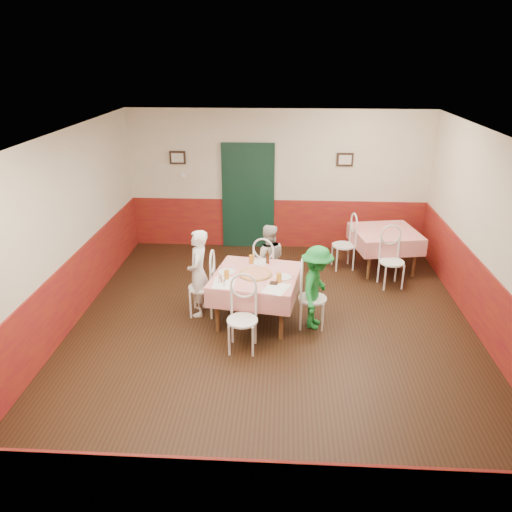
# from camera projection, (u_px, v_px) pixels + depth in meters

# --- Properties ---
(floor) EXTENTS (7.00, 7.00, 0.00)m
(floor) POSITION_uv_depth(u_px,v_px,m) (272.00, 332.00, 7.31)
(floor) COLOR black
(floor) RESTS_ON ground
(ceiling) EXTENTS (7.00, 7.00, 0.00)m
(ceiling) POSITION_uv_depth(u_px,v_px,m) (275.00, 139.00, 6.24)
(ceiling) COLOR white
(ceiling) RESTS_ON back_wall
(back_wall) EXTENTS (6.00, 0.10, 2.80)m
(back_wall) POSITION_uv_depth(u_px,v_px,m) (278.00, 181.00, 10.00)
(back_wall) COLOR beige
(back_wall) RESTS_ON ground
(front_wall) EXTENTS (6.00, 0.10, 2.80)m
(front_wall) POSITION_uv_depth(u_px,v_px,m) (260.00, 419.00, 3.54)
(front_wall) COLOR beige
(front_wall) RESTS_ON ground
(left_wall) EXTENTS (0.10, 7.00, 2.80)m
(left_wall) POSITION_uv_depth(u_px,v_px,m) (58.00, 239.00, 6.93)
(left_wall) COLOR beige
(left_wall) RESTS_ON ground
(right_wall) EXTENTS (0.10, 7.00, 2.80)m
(right_wall) POSITION_uv_depth(u_px,v_px,m) (499.00, 248.00, 6.61)
(right_wall) COLOR beige
(right_wall) RESTS_ON ground
(wainscot_back) EXTENTS (6.00, 0.03, 1.00)m
(wainscot_back) POSITION_uv_depth(u_px,v_px,m) (277.00, 223.00, 10.33)
(wainscot_back) COLOR maroon
(wainscot_back) RESTS_ON ground
(wainscot_front) EXTENTS (6.00, 0.03, 1.00)m
(wainscot_front) POSITION_uv_depth(u_px,v_px,m) (260.00, 510.00, 3.90)
(wainscot_front) COLOR maroon
(wainscot_front) RESTS_ON ground
(wainscot_left) EXTENTS (0.03, 7.00, 1.00)m
(wainscot_left) POSITION_uv_depth(u_px,v_px,m) (68.00, 296.00, 7.28)
(wainscot_left) COLOR maroon
(wainscot_left) RESTS_ON ground
(wainscot_right) EXTENTS (0.03, 7.00, 1.00)m
(wainscot_right) POSITION_uv_depth(u_px,v_px,m) (486.00, 308.00, 6.95)
(wainscot_right) COLOR maroon
(wainscot_right) RESTS_ON ground
(door) EXTENTS (0.96, 0.06, 2.10)m
(door) POSITION_uv_depth(u_px,v_px,m) (248.00, 198.00, 10.12)
(door) COLOR black
(door) RESTS_ON ground
(picture_left) EXTENTS (0.32, 0.03, 0.26)m
(picture_left) POSITION_uv_depth(u_px,v_px,m) (178.00, 158.00, 9.89)
(picture_left) COLOR black
(picture_left) RESTS_ON back_wall
(picture_right) EXTENTS (0.32, 0.03, 0.26)m
(picture_right) POSITION_uv_depth(u_px,v_px,m) (345.00, 160.00, 9.71)
(picture_right) COLOR black
(picture_right) RESTS_ON back_wall
(thermostat) EXTENTS (0.10, 0.03, 0.10)m
(thermostat) POSITION_uv_depth(u_px,v_px,m) (184.00, 175.00, 10.02)
(thermostat) COLOR white
(thermostat) RESTS_ON back_wall
(main_table) EXTENTS (1.40, 1.40, 0.77)m
(main_table) POSITION_uv_depth(u_px,v_px,m) (256.00, 297.00, 7.52)
(main_table) COLOR red
(main_table) RESTS_ON ground
(second_table) EXTENTS (1.30, 1.30, 0.77)m
(second_table) POSITION_uv_depth(u_px,v_px,m) (384.00, 250.00, 9.30)
(second_table) COLOR red
(second_table) RESTS_ON ground
(chair_left) EXTENTS (0.43, 0.43, 0.90)m
(chair_left) POSITION_uv_depth(u_px,v_px,m) (202.00, 287.00, 7.66)
(chair_left) COLOR white
(chair_left) RESTS_ON ground
(chair_right) EXTENTS (0.44, 0.44, 0.90)m
(chair_right) POSITION_uv_depth(u_px,v_px,m) (312.00, 299.00, 7.32)
(chair_right) COLOR white
(chair_right) RESTS_ON ground
(chair_far) EXTENTS (0.54, 0.54, 0.90)m
(chair_far) POSITION_uv_depth(u_px,v_px,m) (267.00, 270.00, 8.26)
(chair_far) COLOR white
(chair_far) RESTS_ON ground
(chair_near) EXTENTS (0.44, 0.44, 0.90)m
(chair_near) POSITION_uv_depth(u_px,v_px,m) (242.00, 321.00, 6.73)
(chair_near) COLOR white
(chair_near) RESTS_ON ground
(chair_second_a) EXTENTS (0.49, 0.49, 0.90)m
(chair_second_a) POSITION_uv_depth(u_px,v_px,m) (343.00, 245.00, 9.31)
(chair_second_a) COLOR white
(chair_second_a) RESTS_ON ground
(chair_second_b) EXTENTS (0.49, 0.49, 0.90)m
(chair_second_b) POSITION_uv_depth(u_px,v_px,m) (392.00, 262.00, 8.58)
(chair_second_b) COLOR white
(chair_second_b) RESTS_ON ground
(pizza) EXTENTS (0.55, 0.55, 0.03)m
(pizza) POSITION_uv_depth(u_px,v_px,m) (255.00, 274.00, 7.34)
(pizza) COLOR #B74723
(pizza) RESTS_ON main_table
(plate_left) EXTENTS (0.29, 0.29, 0.01)m
(plate_left) POSITION_uv_depth(u_px,v_px,m) (227.00, 272.00, 7.43)
(plate_left) COLOR white
(plate_left) RESTS_ON main_table
(plate_right) EXTENTS (0.29, 0.29, 0.01)m
(plate_right) POSITION_uv_depth(u_px,v_px,m) (283.00, 277.00, 7.26)
(plate_right) COLOR white
(plate_right) RESTS_ON main_table
(plate_far) EXTENTS (0.29, 0.29, 0.01)m
(plate_far) POSITION_uv_depth(u_px,v_px,m) (261.00, 262.00, 7.76)
(plate_far) COLOR white
(plate_far) RESTS_ON main_table
(glass_a) EXTENTS (0.08, 0.08, 0.13)m
(glass_a) POSITION_uv_depth(u_px,v_px,m) (227.00, 275.00, 7.20)
(glass_a) COLOR #BF7219
(glass_a) RESTS_ON main_table
(glass_b) EXTENTS (0.09, 0.09, 0.14)m
(glass_b) POSITION_uv_depth(u_px,v_px,m) (279.00, 278.00, 7.08)
(glass_b) COLOR #BF7219
(glass_b) RESTS_ON main_table
(glass_c) EXTENTS (0.08, 0.08, 0.14)m
(glass_c) POSITION_uv_depth(u_px,v_px,m) (251.00, 259.00, 7.72)
(glass_c) COLOR #BF7219
(glass_c) RESTS_ON main_table
(beer_bottle) EXTENTS (0.06, 0.06, 0.20)m
(beer_bottle) POSITION_uv_depth(u_px,v_px,m) (268.00, 258.00, 7.69)
(beer_bottle) COLOR #381C0A
(beer_bottle) RESTS_ON main_table
(shaker_a) EXTENTS (0.04, 0.04, 0.09)m
(shaker_a) POSITION_uv_depth(u_px,v_px,m) (220.00, 280.00, 7.07)
(shaker_a) COLOR silver
(shaker_a) RESTS_ON main_table
(shaker_b) EXTENTS (0.04, 0.04, 0.09)m
(shaker_b) POSITION_uv_depth(u_px,v_px,m) (224.00, 283.00, 7.00)
(shaker_b) COLOR silver
(shaker_b) RESTS_ON main_table
(shaker_c) EXTENTS (0.04, 0.04, 0.09)m
(shaker_c) POSITION_uv_depth(u_px,v_px,m) (221.00, 279.00, 7.10)
(shaker_c) COLOR #B23319
(shaker_c) RESTS_ON main_table
(menu_left) EXTENTS (0.31, 0.41, 0.00)m
(menu_left) POSITION_uv_depth(u_px,v_px,m) (224.00, 283.00, 7.09)
(menu_left) COLOR white
(menu_left) RESTS_ON main_table
(menu_right) EXTENTS (0.42, 0.48, 0.00)m
(menu_right) POSITION_uv_depth(u_px,v_px,m) (276.00, 288.00, 6.93)
(menu_right) COLOR white
(menu_right) RESTS_ON main_table
(wallet) EXTENTS (0.12, 0.11, 0.02)m
(wallet) POSITION_uv_depth(u_px,v_px,m) (274.00, 283.00, 7.06)
(wallet) COLOR black
(wallet) RESTS_ON main_table
(diner_left) EXTENTS (0.34, 0.51, 1.37)m
(diner_left) POSITION_uv_depth(u_px,v_px,m) (198.00, 273.00, 7.58)
(diner_left) COLOR gray
(diner_left) RESTS_ON ground
(diner_far) EXTENTS (0.63, 0.51, 1.23)m
(diner_far) POSITION_uv_depth(u_px,v_px,m) (268.00, 260.00, 8.24)
(diner_far) COLOR gray
(diner_far) RESTS_ON ground
(diner_right) EXTENTS (0.67, 0.92, 1.27)m
(diner_right) POSITION_uv_depth(u_px,v_px,m) (316.00, 288.00, 7.24)
(diner_right) COLOR gray
(diner_right) RESTS_ON ground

